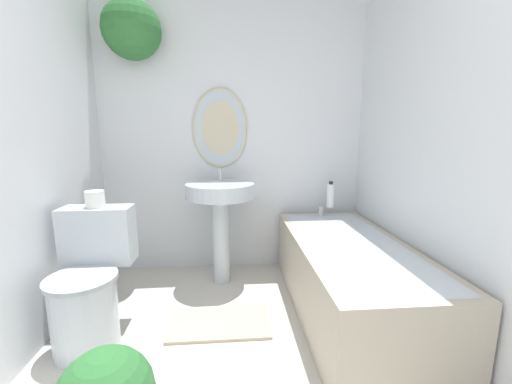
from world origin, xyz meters
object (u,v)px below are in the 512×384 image
bathtub (349,276)px  pedestal_sink (220,205)px  toilet (90,285)px  shampoo_bottle (331,195)px  toilet_paper_roll (95,199)px

bathtub → pedestal_sink: bearing=148.5°
toilet → shampoo_bottle: 1.90m
pedestal_sink → shampoo_bottle: size_ratio=4.09×
shampoo_bottle → toilet_paper_roll: (-1.68, -0.66, 0.13)m
toilet → toilet_paper_roll: toilet_paper_roll is taller
pedestal_sink → toilet_paper_roll: (-0.73, -0.52, 0.17)m
toilet → toilet_paper_roll: (0.00, 0.17, 0.47)m
toilet → shampoo_bottle: size_ratio=3.40×
toilet → bathtub: toilet is taller
bathtub → shampoo_bottle: bearing=83.8°
toilet → bathtub: bearing=5.8°
shampoo_bottle → toilet_paper_roll: size_ratio=2.04×
pedestal_sink → bathtub: bearing=-31.5°
pedestal_sink → toilet_paper_roll: pedestal_sink is taller
shampoo_bottle → toilet_paper_roll: 1.81m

